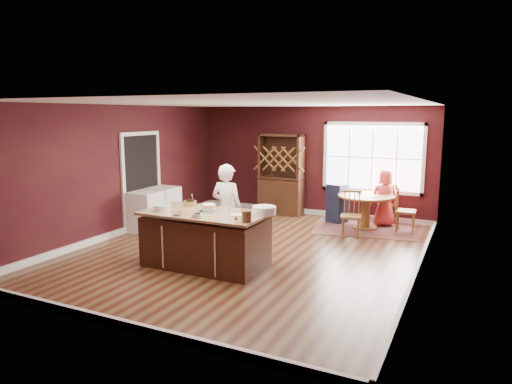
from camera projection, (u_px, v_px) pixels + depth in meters
room_shell at (249, 179)px, 8.27m from camera, size 7.00×7.00×7.00m
window at (372, 158)px, 10.68m from camera, size 2.36×0.10×1.66m
doorway at (142, 182)px, 10.12m from camera, size 0.08×1.26×2.13m
kitchen_island at (206, 240)px, 7.57m from camera, size 2.06×1.08×0.92m
dining_table at (366, 205)px, 10.06m from camera, size 1.22×1.22×0.75m
baker at (227, 210)px, 8.14m from camera, size 0.61×0.41×1.65m
layer_cake at (209, 208)px, 7.51m from camera, size 0.31×0.31×0.13m
bowl_blue at (163, 208)px, 7.56m from camera, size 0.26×0.26×0.10m
bowl_yellow at (190, 203)px, 8.00m from camera, size 0.23×0.23×0.08m
bowl_pink at (178, 214)px, 7.24m from camera, size 0.14×0.14×0.05m
bowl_olive at (197, 216)px, 7.09m from camera, size 0.16×0.16×0.06m
drinking_glass at (228, 211)px, 7.27m from camera, size 0.07×0.07×0.13m
dinner_plate at (238, 215)px, 7.24m from camera, size 0.26×0.26×0.02m
white_tub at (264, 210)px, 7.31m from camera, size 0.38×0.38×0.13m
stoneware_crock at (247, 217)px, 6.78m from camera, size 0.14×0.14×0.17m
toy_figurine at (236, 217)px, 6.94m from camera, size 0.04×0.04×0.07m
rug at (365, 228)px, 10.15m from camera, size 2.42×2.03×0.01m
chair_east at (406, 209)px, 9.73m from camera, size 0.43×0.45×1.01m
chair_south at (351, 214)px, 9.36m from camera, size 0.47×0.46×0.97m
chair_north at (387, 203)px, 10.68m from camera, size 0.51×0.50×0.92m
seated_woman at (385, 198)px, 10.27m from camera, size 0.75×0.65×1.29m
high_chair at (337, 202)px, 10.65m from camera, size 0.49×0.49×0.95m
toddler at (337, 188)px, 10.64m from camera, size 0.18×0.14×0.26m
table_plate at (375, 196)px, 9.83m from camera, size 0.20×0.20×0.02m
table_cup at (359, 191)px, 10.26m from camera, size 0.15×0.15×0.10m
hutch at (281, 174)px, 11.49m from camera, size 1.10×0.46×2.03m
washer at (146, 212)px, 9.80m from camera, size 0.60×0.58×0.87m
dryer at (164, 206)px, 10.37m from camera, size 0.61×0.59×0.88m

